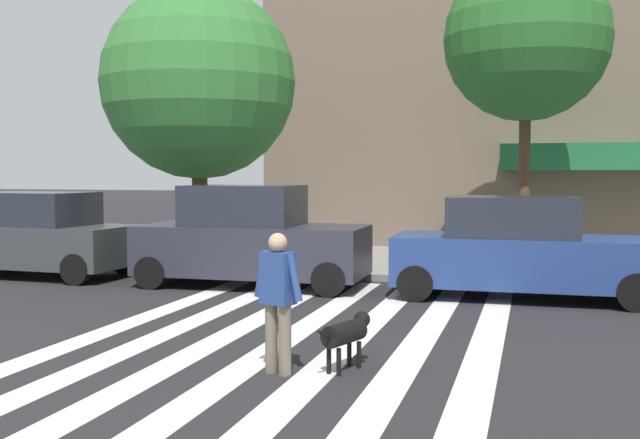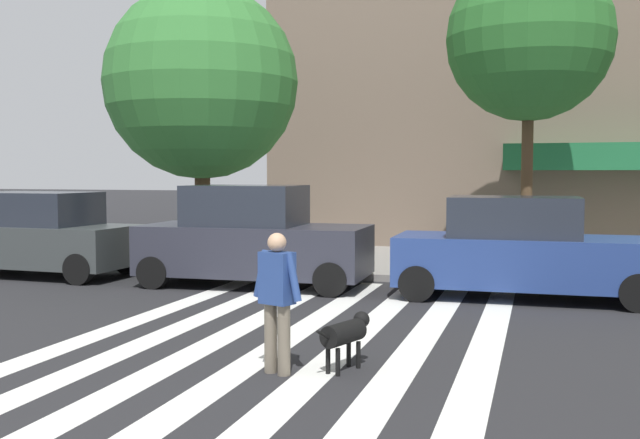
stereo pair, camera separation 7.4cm
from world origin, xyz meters
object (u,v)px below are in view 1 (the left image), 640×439
at_px(street_tree_nearest, 199,83).
at_px(pedestrian_dog_walker, 278,295).
at_px(dog_on_leash, 347,333).
at_px(street_tree_middle, 526,39).
at_px(parked_car_third_in_line, 520,250).
at_px(parked_car_near_curb, 36,235).
at_px(parked_car_behind_first, 251,239).

distance_m(street_tree_nearest, pedestrian_dog_walker, 10.21).
bearing_deg(dog_on_leash, street_tree_middle, 78.24).
bearing_deg(street_tree_nearest, street_tree_middle, 8.38).
xyz_separation_m(parked_car_third_in_line, street_tree_nearest, (-7.51, 2.15, 3.59)).
relative_size(parked_car_near_curb, street_tree_nearest, 0.66).
bearing_deg(street_tree_middle, pedestrian_dog_walker, -105.49).
xyz_separation_m(street_tree_nearest, street_tree_middle, (7.52, 1.11, 0.83)).
height_order(parked_car_third_in_line, pedestrian_dog_walker, parked_car_third_in_line).
relative_size(parked_car_behind_first, street_tree_middle, 0.67).
bearing_deg(street_tree_middle, street_tree_nearest, -171.62).
distance_m(parked_car_near_curb, parked_car_third_in_line, 10.56).
bearing_deg(parked_car_near_curb, pedestrian_dog_walker, -37.15).
distance_m(parked_car_behind_first, pedestrian_dog_walker, 6.65).
xyz_separation_m(parked_car_third_in_line, dog_on_leash, (-1.85, -5.67, -0.45)).
bearing_deg(parked_car_behind_first, parked_car_third_in_line, 0.01).
bearing_deg(street_tree_nearest, parked_car_third_in_line, -15.96).
relative_size(parked_car_near_curb, dog_on_leash, 4.48).
height_order(parked_car_behind_first, dog_on_leash, parked_car_behind_first).
relative_size(parked_car_near_curb, parked_car_behind_first, 0.93).
xyz_separation_m(parked_car_near_curb, street_tree_nearest, (3.05, 2.15, 3.55)).
height_order(parked_car_near_curb, street_tree_nearest, street_tree_nearest).
height_order(street_tree_middle, dog_on_leash, street_tree_middle).
xyz_separation_m(street_tree_nearest, pedestrian_dog_walker, (4.94, -8.20, -3.56)).
bearing_deg(street_tree_nearest, dog_on_leash, -54.06).
bearing_deg(parked_car_near_curb, street_tree_nearest, 35.17).
height_order(parked_car_behind_first, pedestrian_dog_walker, parked_car_behind_first).
xyz_separation_m(parked_car_behind_first, dog_on_leash, (3.49, -5.66, -0.52)).
height_order(parked_car_near_curb, pedestrian_dog_walker, parked_car_near_curb).
distance_m(street_tree_nearest, dog_on_leash, 10.46).
xyz_separation_m(parked_car_behind_first, street_tree_nearest, (-2.17, 2.15, 3.51)).
height_order(parked_car_near_curb, parked_car_third_in_line, parked_car_near_curb).
distance_m(street_tree_middle, pedestrian_dog_walker, 10.61).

